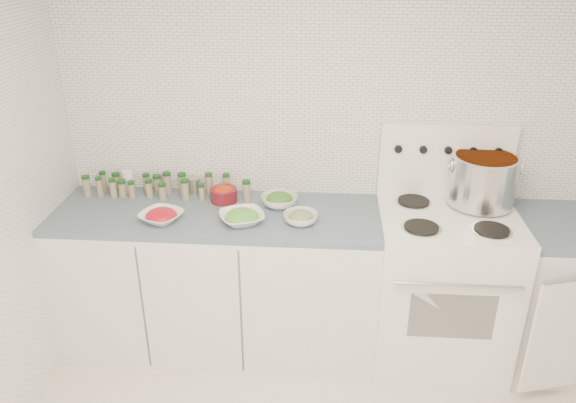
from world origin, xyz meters
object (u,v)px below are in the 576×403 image
Objects in this scene: stock_pot at (483,178)px; bowl_snowpea at (242,217)px; stove at (441,282)px; bowl_tomato at (161,216)px.

stock_pot is 1.36m from bowl_snowpea.
bowl_snowpea is at bearing -174.33° from stove.
stock_pot is at bearing 11.04° from bowl_snowpea.
stock_pot is 1.25× the size of bowl_snowpea.
stock_pot is at bearing 8.79° from bowl_tomato.
stove is 1.64m from bowl_tomato.
stock_pot reaches higher than bowl_tomato.
bowl_snowpea is at bearing -168.96° from stock_pot.
stove is 3.51× the size of stock_pot.
stove reaches higher than stock_pot.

